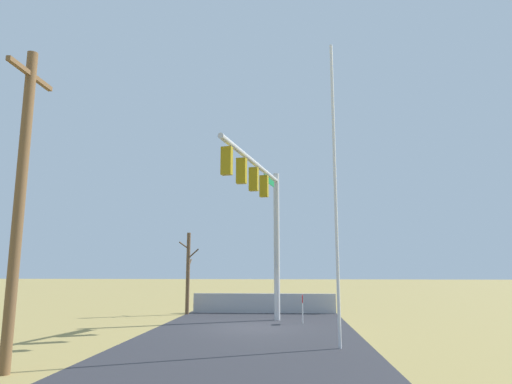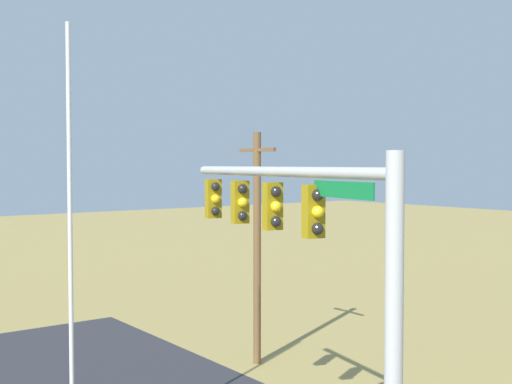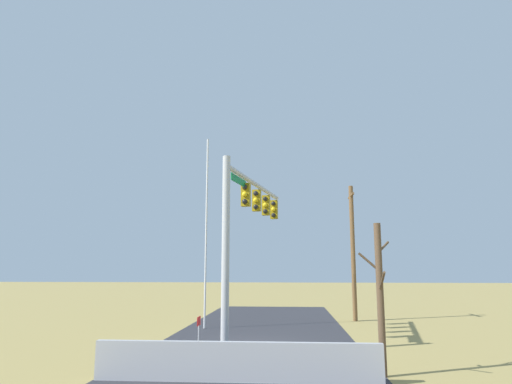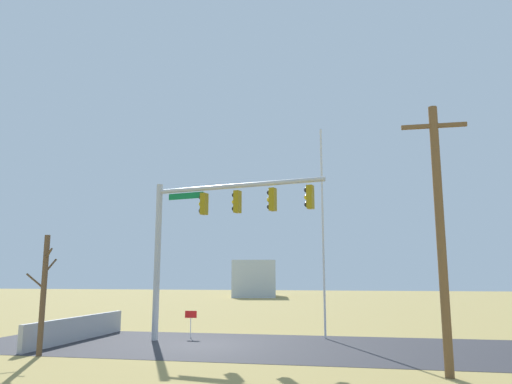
# 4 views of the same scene
# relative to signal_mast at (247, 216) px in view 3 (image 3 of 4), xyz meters

# --- Properties ---
(ground_plane) EXTENTS (160.00, 160.00, 0.00)m
(ground_plane) POSITION_rel_signal_mast_xyz_m (-0.11, 0.36, -5.13)
(ground_plane) COLOR #9E894C
(road_surface) EXTENTS (28.00, 8.00, 0.01)m
(road_surface) POSITION_rel_signal_mast_xyz_m (-4.11, 0.36, -5.12)
(road_surface) COLOR #2D2D33
(road_surface) RESTS_ON ground_plane
(sidewalk_corner) EXTENTS (6.00, 6.00, 0.01)m
(sidewalk_corner) POSITION_rel_signal_mast_xyz_m (3.53, -0.52, -5.12)
(sidewalk_corner) COLOR #B7B5AD
(sidewalk_corner) RESTS_ON ground_plane
(retaining_fence) EXTENTS (0.20, 7.73, 1.04)m
(retaining_fence) POSITION_rel_signal_mast_xyz_m (5.79, 0.28, -4.60)
(retaining_fence) COLOR #A8A8AD
(retaining_fence) RESTS_ON ground_plane
(signal_mast) EXTENTS (7.89, 1.84, 7.02)m
(signal_mast) POSITION_rel_signal_mast_xyz_m (0.00, 0.00, 0.00)
(signal_mast) COLOR #B2B5BA
(signal_mast) RESTS_ON ground_plane
(flagpole) EXTENTS (0.10, 0.10, 9.88)m
(flagpole) POSITION_rel_signal_mast_xyz_m (-4.85, -2.61, -0.19)
(flagpole) COLOR silver
(flagpole) RESTS_ON ground_plane
(utility_pole) EXTENTS (1.90, 0.26, 7.90)m
(utility_pole) POSITION_rel_signal_mast_xyz_m (-8.74, 5.46, -1.01)
(utility_pole) COLOR brown
(utility_pole) RESTS_ON ground_plane
(bare_tree) EXTENTS (1.27, 1.02, 4.30)m
(bare_tree) POSITION_rel_signal_mast_xyz_m (4.87, 4.30, -2.92)
(bare_tree) COLOR brown
(bare_tree) RESTS_ON ground_plane
(open_sign) EXTENTS (0.56, 0.04, 1.22)m
(open_sign) POSITION_rel_signal_mast_xyz_m (1.27, -1.68, -4.22)
(open_sign) COLOR silver
(open_sign) RESTS_ON ground_plane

